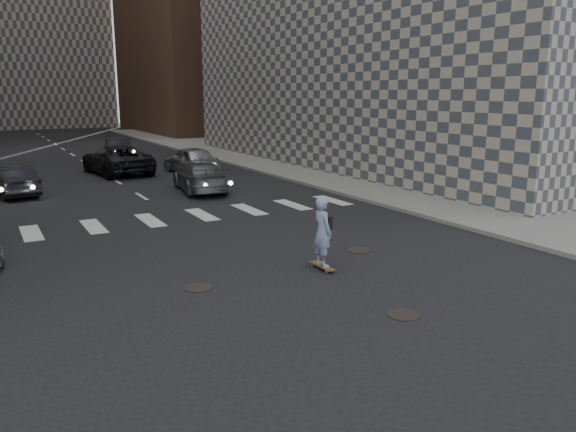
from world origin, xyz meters
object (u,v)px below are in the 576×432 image
object	(u,v)px
skateboarder	(323,232)
traffic_car_c	(117,160)
traffic_car_b	(200,177)
traffic_car_a	(14,181)
traffic_car_e	(118,148)
traffic_car_d	(191,160)

from	to	relation	value
skateboarder	traffic_car_c	world-z (taller)	skateboarder
traffic_car_b	traffic_car_c	xyz separation A→B (m)	(-2.14, 7.92, 0.11)
traffic_car_a	traffic_car_e	size ratio (longest dim) A/B	0.95
traffic_car_b	traffic_car_e	distance (m)	15.99
traffic_car_c	traffic_car_e	xyz separation A→B (m)	(1.82, 8.07, -0.09)
skateboarder	traffic_car_b	bearing A→B (deg)	83.48
traffic_car_a	traffic_car_d	xyz separation A→B (m)	(9.45, 2.96, 0.10)
traffic_car_b	traffic_car_e	world-z (taller)	traffic_car_e
skateboarder	traffic_car_b	size ratio (longest dim) A/B	0.40
skateboarder	traffic_car_a	size ratio (longest dim) A/B	0.46
skateboarder	traffic_car_a	world-z (taller)	skateboarder
traffic_car_a	traffic_car_e	bearing A→B (deg)	-127.95
skateboarder	traffic_car_e	distance (m)	29.01
traffic_car_c	traffic_car_d	world-z (taller)	traffic_car_c
skateboarder	traffic_car_a	bearing A→B (deg)	111.46
traffic_car_c	traffic_car_a	bearing A→B (deg)	33.84
traffic_car_c	traffic_car_d	xyz separation A→B (m)	(3.78, -1.92, -0.02)
traffic_car_c	traffic_car_e	size ratio (longest dim) A/B	1.32
traffic_car_b	traffic_car_e	bearing A→B (deg)	-80.94
traffic_car_a	traffic_car_c	distance (m)	7.49
traffic_car_a	traffic_car_e	distance (m)	14.96
traffic_car_a	skateboarder	bearing A→B (deg)	103.77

